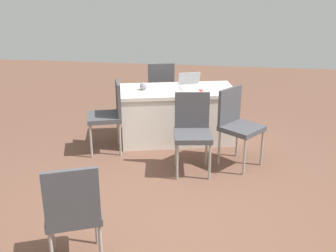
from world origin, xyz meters
The scene contains 10 objects.
ground_plane centered at (0.00, 0.00, 0.00)m, with size 14.40×14.40×0.00m, color brown.
table_foreground centered at (0.23, -2.10, 0.38)m, with size 1.77×1.16×0.76m.
chair_near_front centered at (0.61, -2.96, 0.55)m, with size 0.55×0.55×0.95m.
chair_tucked_left centered at (1.08, -1.56, 0.56)m, with size 0.56×0.56×0.97m.
chair_tucked_right centered at (-0.07, -1.14, 0.55)m, with size 0.50×0.50×0.96m.
chair_aisle centered at (-0.61, -1.39, 0.57)m, with size 0.62×0.62×0.98m.
chair_by_pillar centered at (0.71, 0.79, 0.55)m, with size 0.58×0.58×0.95m.
laptop_silver centered at (0.05, -2.20, 0.80)m, with size 0.40×0.38×0.21m.
yarn_ball centered at (0.69, -1.99, 0.81)m, with size 0.11×0.11×0.11m, color gray.
scissors_red centered at (-0.08, -2.10, 0.76)m, with size 0.18×0.04×0.01m, color red.
Camera 1 is at (-0.44, 3.49, 2.31)m, focal length 44.26 mm.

